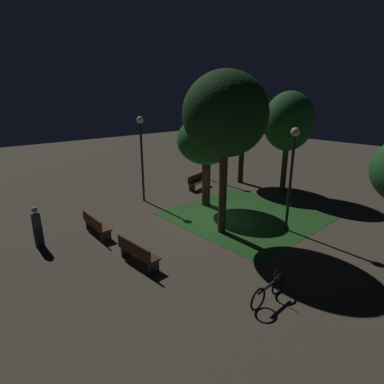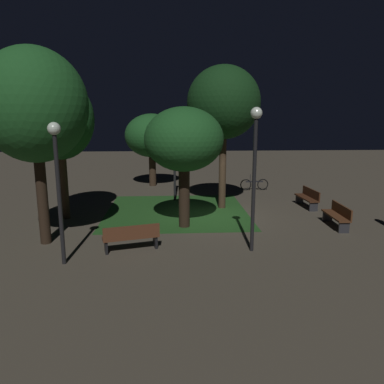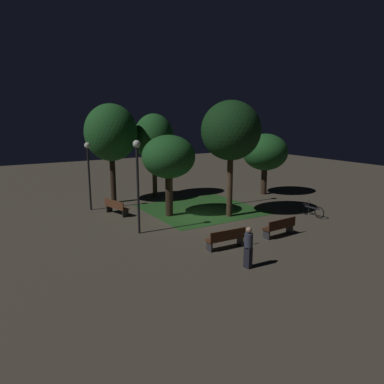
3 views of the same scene
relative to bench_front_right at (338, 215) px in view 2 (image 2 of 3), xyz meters
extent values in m
plane|color=#4C4438|center=(1.58, 4.84, -0.48)|extent=(60.00, 60.00, 0.00)
cube|color=#23511E|center=(2.74, 6.27, -0.48)|extent=(6.48, 6.30, 0.01)
cube|color=#512D19|center=(0.00, 0.08, -0.03)|extent=(1.82, 0.55, 0.06)
cube|color=#512D19|center=(-0.01, -0.13, 0.20)|extent=(1.80, 0.13, 0.40)
cube|color=#2D2D33|center=(-0.80, 0.11, -0.27)|extent=(0.09, 0.39, 0.42)
cube|color=#2D2D33|center=(0.80, 0.04, -0.27)|extent=(0.09, 0.39, 0.42)
cube|color=#422314|center=(3.15, 0.08, -0.03)|extent=(1.82, 0.58, 0.06)
cube|color=#422314|center=(3.17, -0.13, 0.20)|extent=(1.80, 0.16, 0.40)
cube|color=#2D2D33|center=(2.35, 0.03, -0.27)|extent=(0.10, 0.39, 0.42)
cube|color=#2D2D33|center=(3.95, 0.12, -0.27)|extent=(0.10, 0.39, 0.42)
cube|color=brown|center=(-2.11, 7.81, -0.03)|extent=(0.94, 1.86, 0.06)
cube|color=brown|center=(-2.31, 7.76, 0.20)|extent=(0.54, 1.75, 0.40)
cube|color=black|center=(-2.32, 8.59, -0.27)|extent=(0.39, 0.18, 0.42)
cube|color=black|center=(-1.89, 7.04, -0.27)|extent=(0.39, 0.18, 0.42)
cylinder|color=#423021|center=(1.84, 10.98, 1.22)|extent=(0.32, 0.32, 3.40)
ellipsoid|color=#1E5623|center=(1.84, 10.98, 3.68)|extent=(2.76, 2.76, 3.30)
cylinder|color=#2D2116|center=(-1.26, 10.81, 1.36)|extent=(0.35, 0.35, 3.68)
ellipsoid|color=#1E5623|center=(-1.26, 10.81, 4.13)|extent=(3.37, 3.37, 3.65)
cylinder|color=#423021|center=(3.25, 4.11, 1.50)|extent=(0.33, 0.33, 3.96)
ellipsoid|color=#143816|center=(3.25, 4.11, 4.38)|extent=(3.29, 3.29, 3.27)
cylinder|color=#38281C|center=(9.07, 7.66, 0.62)|extent=(0.43, 0.43, 2.20)
ellipsoid|color=#1E5623|center=(9.07, 7.66, 2.62)|extent=(3.25, 3.25, 2.63)
cylinder|color=#2D2116|center=(0.37, 6.00, 0.81)|extent=(0.43, 0.43, 2.59)
ellipsoid|color=#1E5623|center=(0.37, 6.00, 2.93)|extent=(2.99, 2.99, 2.43)
cylinder|color=black|center=(-3.12, 9.68, 1.41)|extent=(0.12, 0.12, 3.79)
sphere|color=white|center=(-3.12, 9.68, 3.46)|extent=(0.36, 0.36, 0.36)
cylinder|color=black|center=(4.98, 6.32, 1.53)|extent=(0.12, 0.12, 4.03)
sphere|color=#F2EDCC|center=(4.98, 6.32, 3.70)|extent=(0.36, 0.36, 0.36)
cylinder|color=black|center=(-2.39, 3.92, 1.63)|extent=(0.12, 0.12, 4.21)
sphere|color=white|center=(-2.39, 3.92, 3.88)|extent=(0.36, 0.36, 0.36)
torus|color=black|center=(7.32, 1.14, -0.15)|extent=(0.08, 0.66, 0.66)
torus|color=black|center=(7.29, 2.16, -0.15)|extent=(0.08, 0.66, 0.66)
cube|color=#232328|center=(7.30, 1.65, 0.03)|extent=(0.07, 1.01, 0.08)
cylinder|color=#232328|center=(7.30, 1.90, 0.25)|extent=(0.03, 0.03, 0.40)
camera|label=1|loc=(11.33, -4.83, 5.05)|focal=28.72mm
camera|label=2|loc=(-13.44, 6.47, 3.81)|focal=34.15mm
camera|label=3|loc=(-8.98, -11.97, 5.16)|focal=33.93mm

